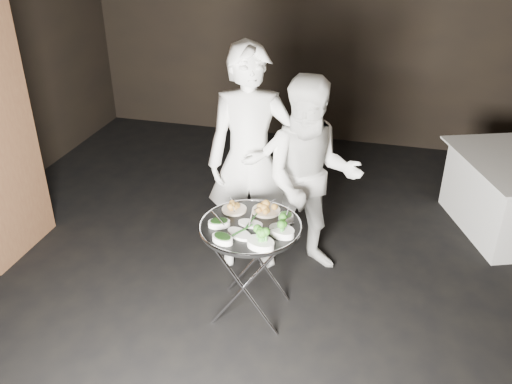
% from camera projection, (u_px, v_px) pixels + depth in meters
% --- Properties ---
extents(floor, '(6.00, 7.00, 0.05)m').
position_uv_depth(floor, '(258.00, 315.00, 4.11)').
color(floor, black).
rests_on(floor, ground).
extents(wall_back, '(6.00, 0.05, 3.00)m').
position_uv_depth(wall_back, '(333.00, 20.00, 6.37)').
color(wall_back, black).
rests_on(wall_back, floor).
extents(tray_stand, '(0.51, 0.43, 0.75)m').
position_uv_depth(tray_stand, '(251.00, 266.00, 3.91)').
color(tray_stand, silver).
rests_on(tray_stand, floor).
extents(serving_tray, '(0.72, 0.72, 0.04)m').
position_uv_depth(serving_tray, '(251.00, 226.00, 3.75)').
color(serving_tray, black).
rests_on(serving_tray, tray_stand).
extents(potato_plate_a, '(0.18, 0.18, 0.07)m').
position_uv_depth(potato_plate_a, '(234.00, 207.00, 3.92)').
color(potato_plate_a, beige).
rests_on(potato_plate_a, serving_tray).
extents(potato_plate_b, '(0.21, 0.21, 0.07)m').
position_uv_depth(potato_plate_b, '(266.00, 208.00, 3.90)').
color(potato_plate_b, beige).
rests_on(potato_plate_b, serving_tray).
extents(greens_bowl, '(0.11, 0.11, 0.06)m').
position_uv_depth(greens_bowl, '(286.00, 216.00, 3.80)').
color(greens_bowl, white).
rests_on(greens_bowl, serving_tray).
extents(asparagus_plate_a, '(0.19, 0.12, 0.04)m').
position_uv_depth(asparagus_plate_a, '(250.00, 223.00, 3.75)').
color(asparagus_plate_a, white).
rests_on(asparagus_plate_a, serving_tray).
extents(asparagus_plate_b, '(0.22, 0.19, 0.04)m').
position_uv_depth(asparagus_plate_b, '(239.00, 233.00, 3.63)').
color(asparagus_plate_b, white).
rests_on(asparagus_plate_b, serving_tray).
extents(spinach_bowl_a, '(0.18, 0.15, 0.06)m').
position_uv_depth(spinach_bowl_a, '(219.00, 222.00, 3.73)').
color(spinach_bowl_a, white).
rests_on(spinach_bowl_a, serving_tray).
extents(spinach_bowl_b, '(0.18, 0.15, 0.06)m').
position_uv_depth(spinach_bowl_b, '(222.00, 238.00, 3.56)').
color(spinach_bowl_b, white).
rests_on(spinach_bowl_b, serving_tray).
extents(broccoli_bowl_a, '(0.22, 0.19, 0.08)m').
position_uv_depth(broccoli_bowl_a, '(282.00, 230.00, 3.63)').
color(broccoli_bowl_a, white).
rests_on(broccoli_bowl_a, serving_tray).
extents(broccoli_bowl_b, '(0.22, 0.19, 0.08)m').
position_uv_depth(broccoli_bowl_b, '(261.00, 242.00, 3.50)').
color(broccoli_bowl_b, white).
rests_on(broccoli_bowl_b, serving_tray).
extents(serving_utensils, '(0.59, 0.43, 0.01)m').
position_uv_depth(serving_utensils, '(255.00, 214.00, 3.78)').
color(serving_utensils, silver).
rests_on(serving_utensils, serving_tray).
extents(waiter_left, '(0.77, 0.60, 1.87)m').
position_uv_depth(waiter_left, '(250.00, 161.00, 4.27)').
color(waiter_left, white).
rests_on(waiter_left, floor).
extents(waiter_right, '(0.94, 0.81, 1.65)m').
position_uv_depth(waiter_right, '(311.00, 179.00, 4.23)').
color(waiter_right, white).
rests_on(waiter_right, floor).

